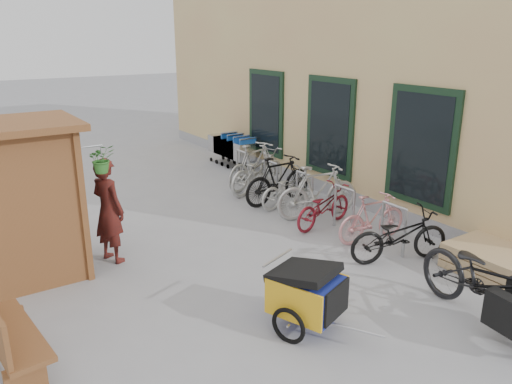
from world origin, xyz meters
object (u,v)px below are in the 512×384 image
pallet_stack (491,260)px  bike_4 (289,188)px  child_trailer (307,292)px  kiosk (0,182)px  bike_0 (399,236)px  shopping_carts (231,147)px  bike_6 (258,171)px  cargo_bike (490,284)px  bike_5 (278,180)px  bike_7 (254,166)px  bike_2 (324,206)px  bike_1 (372,218)px  person_kiosk (109,210)px  bench (4,331)px  bike_3 (318,191)px

pallet_stack → bike_4: bike_4 is taller
child_trailer → bike_4: bearing=35.5°
pallet_stack → child_trailer: size_ratio=0.79×
kiosk → bike_0: size_ratio=1.47×
shopping_carts → bike_6: 2.46m
child_trailer → cargo_bike: (1.98, -1.23, 0.08)m
bike_5 → bike_7: bearing=-11.6°
kiosk → bike_7: (5.68, 1.96, -1.00)m
bike_2 → bike_4: size_ratio=0.99×
bike_1 → pallet_stack: bearing=-155.9°
child_trailer → cargo_bike: size_ratio=0.67×
shopping_carts → person_kiosk: person_kiosk is taller
bike_0 → bike_5: (0.10, 3.49, 0.09)m
cargo_bike → bench: bearing=163.7°
shopping_carts → bike_5: bearing=-103.3°
shopping_carts → person_kiosk: bearing=-138.9°
bike_0 → bike_1: 0.88m
shopping_carts → bike_3: bearing=-98.2°
pallet_stack → bike_6: size_ratio=0.63×
person_kiosk → bike_7: bearing=-85.2°
pallet_stack → bike_4: 4.37m
pallet_stack → child_trailer: bearing=172.9°
bench → bike_1: (6.05, 0.36, -0.05)m
person_kiosk → bike_5: size_ratio=0.98×
kiosk → bike_5: bearing=7.5°
bike_4 → pallet_stack: bearing=-177.2°
bike_2 → bike_6: 2.59m
bike_2 → bench: bearing=93.3°
cargo_bike → bike_2: (0.53, 3.79, -0.16)m
pallet_stack → bike_3: size_ratio=0.66×
child_trailer → pallet_stack: bearing=-27.2°
bike_3 → bike_4: 0.89m
pallet_stack → bench: bearing=166.7°
pallet_stack → bike_7: 5.87m
kiosk → bike_7: size_ratio=1.35×
bike_5 → bike_6: bearing=-9.1°
kiosk → bike_6: size_ratio=1.31×
child_trailer → bike_0: size_ratio=0.90×
person_kiosk → bike_1: size_ratio=1.18×
child_trailer → bike_3: (2.74, 3.01, 0.06)m
cargo_bike → bike_5: cargo_bike is taller
kiosk → bike_0: (5.39, -2.77, -1.11)m
pallet_stack → bike_4: bearing=99.4°
bench → bike_4: 6.56m
person_kiosk → bike_4: (4.08, 0.56, -0.46)m
child_trailer → person_kiosk: 3.63m
person_kiosk → bike_0: (3.91, -2.65, -0.42)m
bike_4 → child_trailer: bearing=138.9°
bike_3 → bike_1: bearing=-169.4°
bike_3 → bike_6: size_ratio=0.96×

